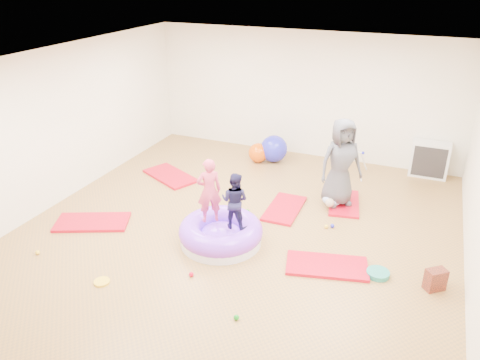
% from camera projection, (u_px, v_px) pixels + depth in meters
% --- Properties ---
extents(room, '(7.01, 8.01, 2.81)m').
position_uv_depth(room, '(232.00, 158.00, 7.09)').
color(room, olive).
rests_on(room, ground).
extents(gym_mat_front_left, '(1.37, 1.06, 0.05)m').
position_uv_depth(gym_mat_front_left, '(92.00, 222.00, 8.06)').
color(gym_mat_front_left, red).
rests_on(gym_mat_front_left, ground).
extents(gym_mat_mid_left, '(1.36, 1.08, 0.05)m').
position_uv_depth(gym_mat_mid_left, '(170.00, 176.00, 9.80)').
color(gym_mat_mid_left, red).
rests_on(gym_mat_mid_left, ground).
extents(gym_mat_center_back, '(0.58, 1.13, 0.05)m').
position_uv_depth(gym_mat_center_back, '(284.00, 208.00, 8.51)').
color(gym_mat_center_back, red).
rests_on(gym_mat_center_back, ground).
extents(gym_mat_right, '(1.30, 0.86, 0.05)m').
position_uv_depth(gym_mat_right, '(327.00, 266.00, 6.91)').
color(gym_mat_right, red).
rests_on(gym_mat_right, ground).
extents(gym_mat_rear_right, '(0.73, 1.15, 0.04)m').
position_uv_depth(gym_mat_rear_right, '(344.00, 203.00, 8.71)').
color(gym_mat_rear_right, red).
rests_on(gym_mat_rear_right, ground).
extents(inflatable_cushion, '(1.35, 1.35, 0.42)m').
position_uv_depth(inflatable_cushion, '(221.00, 233.00, 7.47)').
color(inflatable_cushion, white).
rests_on(inflatable_cushion, ground).
extents(child_pink, '(0.46, 0.44, 1.07)m').
position_uv_depth(child_pink, '(209.00, 188.00, 7.25)').
color(child_pink, '#D53F5F').
rests_on(child_pink, inflatable_cushion).
extents(child_navy, '(0.45, 0.35, 0.91)m').
position_uv_depth(child_navy, '(235.00, 198.00, 7.11)').
color(child_navy, '#19163B').
rests_on(child_navy, inflatable_cushion).
extents(adult_caregiver, '(0.94, 0.89, 1.62)m').
position_uv_depth(adult_caregiver, '(341.00, 162.00, 8.33)').
color(adult_caregiver, '#45464E').
rests_on(adult_caregiver, gym_mat_rear_right).
extents(infant, '(0.34, 0.35, 0.20)m').
position_uv_depth(infant, '(331.00, 201.00, 8.52)').
color(infant, '#ACC6F7').
rests_on(infant, gym_mat_rear_right).
extents(ball_pit_balls, '(4.09, 2.77, 0.07)m').
position_uv_depth(ball_pit_balls, '(233.00, 247.00, 7.34)').
color(ball_pit_balls, '#14941A').
rests_on(ball_pit_balls, ground).
extents(exercise_ball_blue, '(0.60, 0.60, 0.60)m').
position_uv_depth(exercise_ball_blue, '(274.00, 149.00, 10.46)').
color(exercise_ball_blue, '#2424C5').
rests_on(exercise_ball_blue, ground).
extents(exercise_ball_orange, '(0.44, 0.44, 0.44)m').
position_uv_depth(exercise_ball_orange, '(258.00, 153.00, 10.46)').
color(exercise_ball_orange, '#D84E06').
rests_on(exercise_ball_orange, ground).
extents(infant_play_gym, '(0.70, 0.67, 0.54)m').
position_uv_depth(infant_play_gym, '(349.00, 158.00, 9.79)').
color(infant_play_gym, silver).
rests_on(infant_play_gym, ground).
extents(cube_shelf, '(0.75, 0.37, 0.75)m').
position_uv_depth(cube_shelf, '(430.00, 159.00, 9.71)').
color(cube_shelf, silver).
rests_on(cube_shelf, ground).
extents(balance_disc, '(0.33, 0.33, 0.07)m').
position_uv_depth(balance_disc, '(378.00, 274.00, 6.72)').
color(balance_disc, teal).
rests_on(balance_disc, ground).
extents(backpack, '(0.32, 0.30, 0.31)m').
position_uv_depth(backpack, '(435.00, 280.00, 6.40)').
color(backpack, '#9C3017').
rests_on(backpack, ground).
extents(yellow_toy, '(0.22, 0.22, 0.03)m').
position_uv_depth(yellow_toy, '(102.00, 282.00, 6.58)').
color(yellow_toy, yellow).
rests_on(yellow_toy, ground).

